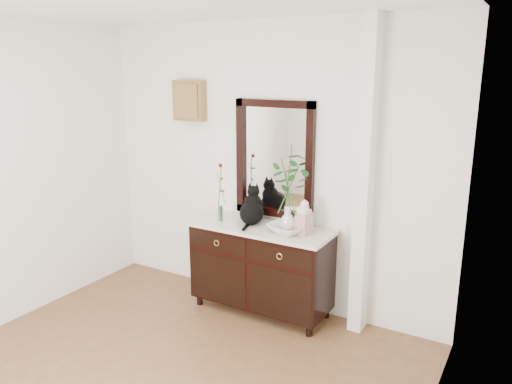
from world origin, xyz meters
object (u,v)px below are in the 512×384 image
Objects in this scene: lotus_bowl at (288,229)px; sideboard at (261,265)px; ginger_jar at (304,217)px; cat at (252,205)px.

sideboard is at bearing 171.46° from lotus_bowl.
sideboard is at bearing 179.59° from ginger_jar.
sideboard is 4.15× the size of ginger_jar.
lotus_bowl is 1.04× the size of ginger_jar.
ginger_jar reaches higher than lotus_bowl.
cat reaches higher than lotus_bowl.
sideboard is at bearing -29.42° from cat.
cat reaches higher than ginger_jar.
sideboard is 0.57m from cat.
cat is (-0.12, 0.03, 0.56)m from sideboard.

